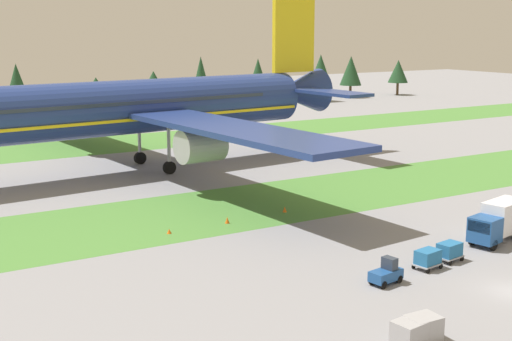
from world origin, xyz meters
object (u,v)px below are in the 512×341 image
object	(u,v)px
airliner	(136,106)
catering_truck	(499,220)
uld_container_0	(410,333)
uld_container_1	(423,328)
taxiway_marker_1	(169,231)
taxiway_marker_0	(285,209)
baggage_tug	(386,273)
taxiway_marker_2	(227,220)
cargo_dolly_second	(449,250)
cargo_dolly_lead	(428,258)

from	to	relation	value
airliner	catering_truck	bearing A→B (deg)	-165.57
uld_container_0	uld_container_1	distance (m)	1.14
airliner	uld_container_0	bearing A→B (deg)	169.91
uld_container_0	taxiway_marker_1	distance (m)	28.88
airliner	taxiway_marker_0	bearing A→B (deg)	-174.10
baggage_tug	taxiway_marker_2	distance (m)	20.55
uld_container_0	taxiway_marker_2	world-z (taller)	uld_container_0
uld_container_1	taxiway_marker_0	size ratio (longest dim) A/B	3.44
uld_container_1	taxiway_marker_2	world-z (taller)	uld_container_1
cargo_dolly_second	taxiway_marker_0	xyz separation A→B (m)	(-3.15, 19.79, -0.63)
baggage_tug	uld_container_0	bearing A→B (deg)	137.47
baggage_tug	catering_truck	bearing A→B (deg)	-88.64
cargo_dolly_second	taxiway_marker_1	world-z (taller)	cargo_dolly_second
cargo_dolly_second	catering_truck	xyz separation A→B (m)	(7.73, 1.62, 1.03)
baggage_tug	uld_container_0	xyz separation A→B (m)	(-5.68, -8.60, -0.04)
catering_truck	taxiway_marker_0	distance (m)	21.25
cargo_dolly_second	taxiway_marker_0	bearing A→B (deg)	-0.03
catering_truck	taxiway_marker_0	bearing A→B (deg)	18.24
catering_truck	taxiway_marker_1	size ratio (longest dim) A/B	15.92
uld_container_1	airliner	bearing A→B (deg)	86.17
uld_container_1	taxiway_marker_2	bearing A→B (deg)	85.88
airliner	catering_truck	world-z (taller)	airliner
cargo_dolly_lead	taxiway_marker_2	world-z (taller)	cargo_dolly_lead
cargo_dolly_lead	taxiway_marker_0	distance (m)	20.26
baggage_tug	taxiway_marker_2	size ratio (longest dim) A/B	4.35
taxiway_marker_1	taxiway_marker_2	distance (m)	6.29
baggage_tug	uld_container_1	distance (m)	9.63
uld_container_0	uld_container_1	xyz separation A→B (m)	(1.14, 0.10, 0.01)
baggage_tug	cargo_dolly_lead	xyz separation A→B (m)	(4.96, 0.79, 0.10)
taxiway_marker_0	uld_container_1	bearing A→B (deg)	-107.32
cargo_dolly_second	uld_container_1	xyz separation A→B (m)	(-12.37, -9.75, -0.14)
taxiway_marker_0	catering_truck	bearing A→B (deg)	-59.08
uld_container_0	taxiway_marker_0	xyz separation A→B (m)	(10.35, 29.64, -0.49)
catering_truck	baggage_tug	bearing A→B (deg)	87.76
taxiway_marker_2	cargo_dolly_lead	bearing A→B (deg)	-69.26
uld_container_0	cargo_dolly_second	bearing A→B (deg)	36.10
cargo_dolly_second	baggage_tug	bearing A→B (deg)	90.00
cargo_dolly_second	uld_container_0	size ratio (longest dim) A/B	1.20
cargo_dolly_second	uld_container_1	bearing A→B (deg)	119.16
cargo_dolly_lead	taxiway_marker_2	distance (m)	20.97
taxiway_marker_2	airliner	bearing A→B (deg)	86.47
taxiway_marker_1	cargo_dolly_second	bearing A→B (deg)	-48.70
catering_truck	taxiway_marker_1	distance (m)	29.85
airliner	cargo_dolly_lead	world-z (taller)	airliner
uld_container_1	taxiway_marker_0	distance (m)	30.95
cargo_dolly_second	taxiway_marker_0	size ratio (longest dim) A/B	4.14
airliner	baggage_tug	bearing A→B (deg)	175.70
cargo_dolly_lead	taxiway_marker_2	bearing A→B (deg)	11.66
baggage_tug	taxiway_marker_1	bearing A→B (deg)	14.42
taxiway_marker_1	uld_container_1	bearing A→B (deg)	-81.64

